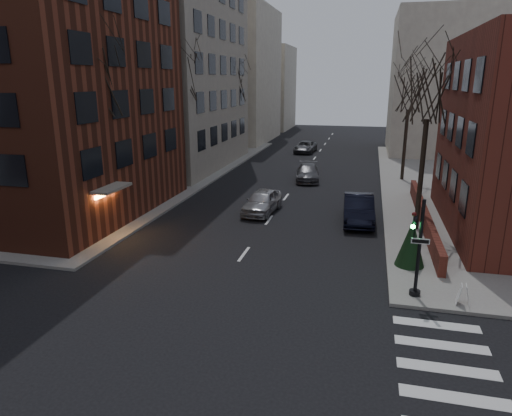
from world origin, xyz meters
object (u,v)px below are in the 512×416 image
Objects in this scene: car_lane_silver at (262,201)px; car_lane_far at (305,147)px; streetlamp_far at (244,118)px; sandwich_board at (463,294)px; tree_left_a at (96,81)px; traffic_signal at (417,254)px; parked_sedan at (358,209)px; car_lane_gray at (308,173)px; evergreen_shrub at (411,243)px; streetlamp_near at (171,141)px; tree_right_a at (430,89)px; tree_left_c at (233,84)px; tree_left_b at (182,74)px; tree_right_b at (410,91)px.

car_lane_silver is 26.35m from car_lane_far.
streetlamp_far is 38.05m from sandwich_board.
tree_left_a reaches higher than sandwich_board.
traffic_signal is 0.39× the size of tree_left_a.
traffic_signal is 10.28m from parked_sedan.
car_lane_gray is 2.14× the size of evergreen_shrub.
sandwich_board is at bearing -74.17° from car_lane_gray.
car_lane_far is at bearing 112.79° from sandwich_board.
car_lane_far is 35.05m from evergreen_shrub.
streetlamp_near is at bearing -90.00° from streetlamp_far.
tree_right_a is 30.63m from car_lane_far.
tree_left_c is 2.02× the size of car_lane_gray.
tree_left_c is 26.45m from parked_sedan.
car_lane_silver is (-8.74, 10.52, -1.14)m from traffic_signal.
parked_sedan is 2.29× the size of evergreen_shrub.
car_lane_far is (7.19, 19.85, -8.24)m from tree_left_b.
parked_sedan is at bearing -12.76° from streetlamp_near.
tree_left_b is 16.68m from streetlamp_far.
parked_sedan is 1.07× the size of car_lane_gray.
car_lane_far is at bearing 104.52° from traffic_signal.
car_lane_silver is 0.94× the size of car_lane_far.
car_lane_gray is (1.60, 10.64, -0.07)m from car_lane_silver.
streetlamp_far is (0.00, 20.00, 0.00)m from streetlamp_near.
sandwich_board is at bearing -70.75° from parked_sedan.
parked_sedan is 6.43× the size of sandwich_board.
streetlamp_near is 8.54m from car_lane_silver.
evergreen_shrub reaches higher than car_lane_gray.
streetlamp_far is 1.40× the size of car_lane_silver.
tree_right_b is 1.79× the size of parked_sedan.
tree_right_a is at bearing -24.44° from tree_left_b.
parked_sedan is at bearing 118.47° from sandwich_board.
car_lane_gray is 15.88m from car_lane_far.
tree_right_a reaches higher than sandwich_board.
tree_right_a is 8.97m from evergreen_shrub.
parked_sedan is 12.17m from car_lane_gray.
sandwich_board is at bearing -69.94° from car_lane_far.
traffic_signal is 35.76m from tree_left_c.
sandwich_board is at bearing -36.68° from streetlamp_near.
streetlamp_near is at bearing 148.71° from evergreen_shrub.
car_lane_gray is at bearing 118.38° from sandwich_board.
tree_left_a is 4.58× the size of evergreen_shrub.
car_lane_gray is at bearing -52.77° from streetlamp_far.
evergreen_shrub is (0.07, 3.16, -0.64)m from traffic_signal.
sandwich_board is (17.93, -33.36, -3.69)m from streetlamp_far.
car_lane_gray is at bearing -45.73° from tree_left_c.
traffic_signal is at bearing -63.94° from streetlamp_far.
tree_right_b is at bearing -49.96° from car_lane_far.
evergreen_shrub reaches higher than sandwich_board.
tree_left_a is 12.01m from tree_left_b.
tree_left_c is 2.16× the size of car_lane_silver.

